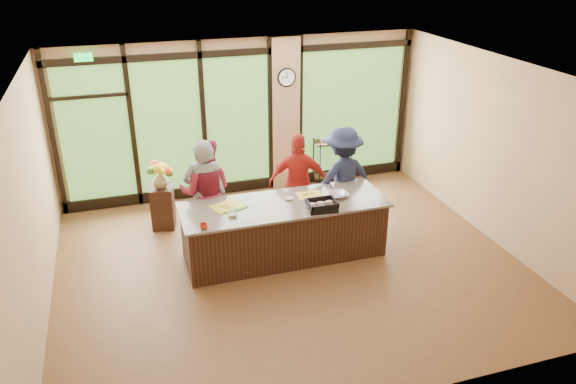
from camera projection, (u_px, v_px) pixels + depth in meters
floor at (290, 265)px, 8.76m from camera, size 7.00×7.00×0.00m
ceiling at (290, 73)px, 7.51m from camera, size 7.00×7.00×0.00m
back_wall at (242, 118)px, 10.74m from camera, size 7.00×0.00×7.00m
left_wall at (30, 208)px, 7.17m from camera, size 0.00×6.00×6.00m
right_wall at (495, 151)px, 9.09m from camera, size 0.00×6.00×6.00m
window_wall at (251, 123)px, 10.78m from camera, size 6.90×0.12×3.00m
island_base at (284, 231)px, 8.84m from camera, size 3.10×1.00×0.88m
countertop at (284, 205)px, 8.64m from camera, size 3.20×1.10×0.04m
wall_clock at (287, 77)px, 10.54m from camera, size 0.36×0.04×0.36m
cook_left at (205, 195)px, 8.93m from camera, size 0.71×0.51×1.85m
cook_midleft at (206, 192)px, 9.05m from camera, size 1.05×0.93×1.81m
cook_midright at (299, 183)px, 9.51m from camera, size 1.09×0.71×1.73m
cook_right at (342, 178)px, 9.59m from camera, size 1.26×0.85×1.80m
roasting_pan at (322, 207)px, 8.43m from camera, size 0.46×0.38×0.08m
mixing_bowl at (338, 195)px, 8.83m from camera, size 0.36×0.36×0.08m
cutting_board_left at (233, 207)px, 8.51m from camera, size 0.46×0.40×0.01m
cutting_board_center at (226, 206)px, 8.54m from camera, size 0.53×0.46×0.01m
cutting_board_right at (310, 195)px, 8.90m from camera, size 0.42×0.33×0.01m
prep_bowl_near at (233, 215)px, 8.24m from camera, size 0.18×0.18×0.04m
prep_bowl_mid at (315, 201)px, 8.67m from camera, size 0.17×0.17×0.05m
prep_bowl_far at (289, 198)px, 8.77m from camera, size 0.16×0.16×0.03m
red_ramekin at (204, 226)px, 7.87m from camera, size 0.14×0.14×0.09m
flower_stand at (163, 207)px, 9.74m from camera, size 0.45×0.45×0.76m
flower_vase at (160, 180)px, 9.52m from camera, size 0.34×0.34×0.29m
bar_cart at (333, 156)px, 11.38m from camera, size 0.81×0.56×1.02m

